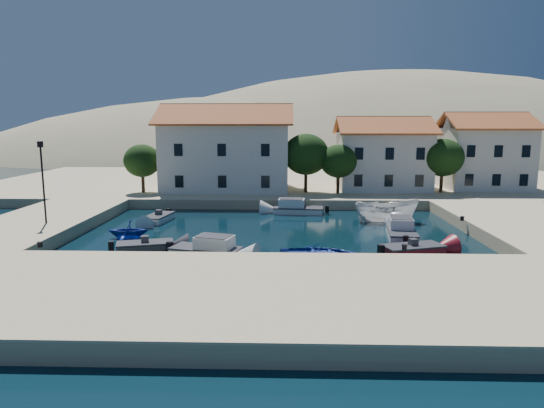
{
  "coord_description": "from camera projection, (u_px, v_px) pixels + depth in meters",
  "views": [
    {
      "loc": [
        0.87,
        -27.76,
        8.51
      ],
      "look_at": [
        -0.31,
        11.46,
        2.0
      ],
      "focal_mm": 32.0,
      "sensor_mm": 36.0,
      "label": 1
    }
  ],
  "objects": [
    {
      "name": "ground",
      "position": [
        271.0,
        269.0,
        28.79
      ],
      "size": [
        400.0,
        400.0,
        0.0
      ],
      "primitive_type": "plane",
      "color": "black",
      "rests_on": "ground"
    },
    {
      "name": "quay_south",
      "position": [
        267.0,
        296.0,
        22.8
      ],
      "size": [
        52.0,
        12.0,
        1.0
      ],
      "primitive_type": "cube",
      "color": "#CBB38B",
      "rests_on": "ground"
    },
    {
      "name": "quay_east",
      "position": [
        536.0,
        227.0,
        37.97
      ],
      "size": [
        11.0,
        20.0,
        1.0
      ],
      "primitive_type": "cube",
      "color": "#CBB38B",
      "rests_on": "ground"
    },
    {
      "name": "quay_west",
      "position": [
        41.0,
        224.0,
        39.14
      ],
      "size": [
        8.0,
        20.0,
        1.0
      ],
      "primitive_type": "cube",
      "color": "#CBB38B",
      "rests_on": "ground"
    },
    {
      "name": "quay_north",
      "position": [
        295.0,
        183.0,
        66.12
      ],
      "size": [
        80.0,
        36.0,
        1.0
      ],
      "primitive_type": "cube",
      "color": "#CBB38B",
      "rests_on": "ground"
    },
    {
      "name": "hills",
      "position": [
        348.0,
        225.0,
        153.91
      ],
      "size": [
        254.0,
        176.0,
        99.0
      ],
      "color": "gray",
      "rests_on": "ground"
    },
    {
      "name": "building_left",
      "position": [
        227.0,
        146.0,
        55.61
      ],
      "size": [
        14.7,
        9.45,
        9.7
      ],
      "color": "beige",
      "rests_on": "quay_north"
    },
    {
      "name": "building_mid",
      "position": [
        382.0,
        152.0,
        56.18
      ],
      "size": [
        10.5,
        8.4,
        8.3
      ],
      "color": "beige",
      "rests_on": "quay_north"
    },
    {
      "name": "building_right",
      "position": [
        484.0,
        150.0,
        56.77
      ],
      "size": [
        9.45,
        8.4,
        8.8
      ],
      "color": "beige",
      "rests_on": "quay_north"
    },
    {
      "name": "trees",
      "position": [
        320.0,
        158.0,
        52.97
      ],
      "size": [
        37.3,
        5.3,
        6.45
      ],
      "color": "#382314",
      "rests_on": "quay_north"
    },
    {
      "name": "lamppost",
      "position": [
        42.0,
        174.0,
        36.42
      ],
      "size": [
        0.35,
        0.25,
        6.22
      ],
      "color": "black",
      "rests_on": "quay_west"
    },
    {
      "name": "bollards",
      "position": [
        315.0,
        235.0,
        32.34
      ],
      "size": [
        29.36,
        9.56,
        0.3
      ],
      "color": "black",
      "rests_on": "ground"
    },
    {
      "name": "motorboat_grey_sw",
      "position": [
        145.0,
        247.0,
        32.76
      ],
      "size": [
        4.04,
        2.61,
        1.25
      ],
      "rotation": [
        0.0,
        0.0,
        0.28
      ],
      "color": "#343439",
      "rests_on": "ground"
    },
    {
      "name": "cabin_cruiser_south",
      "position": [
        206.0,
        250.0,
        31.3
      ],
      "size": [
        4.84,
        3.1,
        1.6
      ],
      "rotation": [
        0.0,
        0.0,
        -0.29
      ],
      "color": "silver",
      "rests_on": "ground"
    },
    {
      "name": "rowboat_south",
      "position": [
        318.0,
        259.0,
        30.88
      ],
      "size": [
        4.89,
        3.54,
        1.0
      ],
      "primitive_type": "imported",
      "rotation": [
        0.0,
        0.0,
        1.55
      ],
      "color": "#1B3597",
      "rests_on": "ground"
    },
    {
      "name": "motorboat_red_se",
      "position": [
        413.0,
        250.0,
        31.94
      ],
      "size": [
        4.39,
        2.97,
        1.25
      ],
      "rotation": [
        0.0,
        0.0,
        0.32
      ],
      "color": "maroon",
      "rests_on": "ground"
    },
    {
      "name": "cabin_cruiser_east",
      "position": [
        401.0,
        231.0,
        36.72
      ],
      "size": [
        2.65,
        5.25,
        1.6
      ],
      "rotation": [
        0.0,
        0.0,
        1.44
      ],
      "color": "silver",
      "rests_on": "ground"
    },
    {
      "name": "boat_east",
      "position": [
        386.0,
        222.0,
        42.57
      ],
      "size": [
        5.73,
        2.43,
        2.17
      ],
      "primitive_type": "imported",
      "rotation": [
        0.0,
        0.0,
        1.63
      ],
      "color": "silver",
      "rests_on": "ground"
    },
    {
      "name": "motorboat_white_ne",
      "position": [
        391.0,
        213.0,
        45.33
      ],
      "size": [
        2.18,
        3.36,
        1.25
      ],
      "rotation": [
        0.0,
        0.0,
        1.32
      ],
      "color": "silver",
      "rests_on": "ground"
    },
    {
      "name": "rowboat_west",
      "position": [
        129.0,
        238.0,
        36.56
      ],
      "size": [
        3.09,
        2.71,
        1.55
      ],
      "primitive_type": "imported",
      "rotation": [
        0.0,
        0.0,
        -1.51
      ],
      "color": "#1B3597",
      "rests_on": "ground"
    },
    {
      "name": "motorboat_white_west",
      "position": [
        159.0,
        218.0,
        42.66
      ],
      "size": [
        2.21,
        3.93,
        1.25
      ],
      "rotation": [
        0.0,
        0.0,
        -1.73
      ],
      "color": "silver",
      "rests_on": "ground"
    },
    {
      "name": "cabin_cruiser_north",
      "position": [
        298.0,
        209.0,
        46.43
      ],
      "size": [
        4.87,
        2.41,
        1.6
      ],
      "rotation": [
        0.0,
        0.0,
        3.05
      ],
      "color": "silver",
      "rests_on": "ground"
    }
  ]
}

